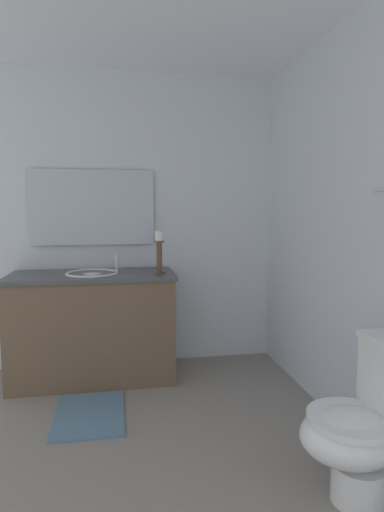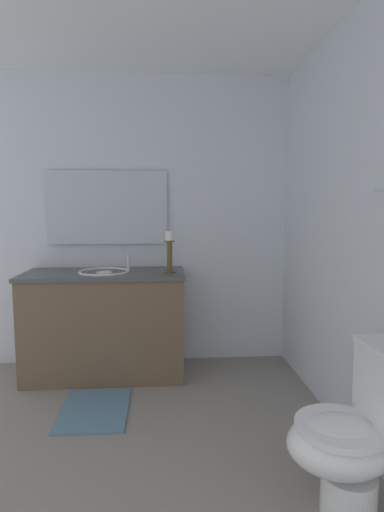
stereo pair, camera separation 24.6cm
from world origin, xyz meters
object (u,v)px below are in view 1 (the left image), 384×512
at_px(vanity_cabinet, 93,326).
at_px(sink_basin, 92,279).
at_px(toilet, 364,425).
at_px(candle_holder_tall, 159,251).
at_px(bath_mat, 90,415).
at_px(mirror, 92,208).

bearing_deg(vanity_cabinet, sink_basin, 90.00).
height_order(sink_basin, toilet, sink_basin).
xyz_separation_m(candle_holder_tall, toilet, (1.58, 0.76, -0.64)).
distance_m(sink_basin, toilet, 2.13).
relative_size(vanity_cabinet, bath_mat, 2.12).
xyz_separation_m(vanity_cabinet, mirror, (-0.28, 0.00, 0.92)).
height_order(mirror, bath_mat, mirror).
bearing_deg(bath_mat, toilet, 51.16).
bearing_deg(mirror, candle_holder_tall, 55.58).
relative_size(sink_basin, candle_holder_tall, 1.24).
bearing_deg(sink_basin, toilet, 37.68).
relative_size(vanity_cabinet, sink_basin, 3.16).
distance_m(vanity_cabinet, toilet, 2.09).
height_order(mirror, toilet, mirror).
bearing_deg(sink_basin, mirror, -179.80).
distance_m(mirror, candle_holder_tall, 0.71).
distance_m(sink_basin, bath_mat, 1.01).
height_order(vanity_cabinet, sink_basin, sink_basin).
relative_size(vanity_cabinet, mirror, 1.26).
relative_size(sink_basin, mirror, 0.40).
distance_m(vanity_cabinet, sink_basin, 0.38).
bearing_deg(candle_holder_tall, toilet, 25.77).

